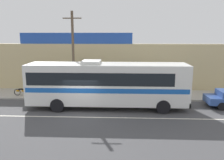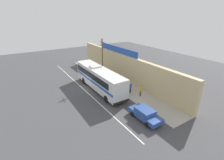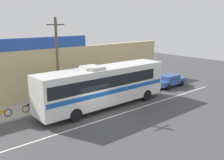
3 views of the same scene
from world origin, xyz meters
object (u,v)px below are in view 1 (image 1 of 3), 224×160
object	(u,v)px
intercity_bus	(106,82)
motorcycle_red	(24,91)
pedestrian_far_right	(168,84)
pedestrian_by_curb	(151,85)
utility_pole	(73,54)
motorcycle_purple	(52,92)

from	to	relation	value
intercity_bus	motorcycle_red	size ratio (longest dim) A/B	6.57
pedestrian_far_right	pedestrian_by_curb	world-z (taller)	pedestrian_far_right
intercity_bus	pedestrian_far_right	xyz separation A→B (m)	(5.61, 3.93, -0.91)
pedestrian_by_curb	intercity_bus	bearing A→B (deg)	-139.64
utility_pole	motorcycle_purple	bearing A→B (deg)	169.36
motorcycle_purple	pedestrian_by_curb	world-z (taller)	pedestrian_by_curb
intercity_bus	utility_pole	size ratio (longest dim) A/B	1.64
motorcycle_purple	utility_pole	bearing A→B (deg)	-10.64
utility_pole	pedestrian_by_curb	world-z (taller)	utility_pole
motorcycle_red	pedestrian_by_curb	size ratio (longest dim) A/B	1.10
intercity_bus	utility_pole	bearing A→B (deg)	142.28
intercity_bus	pedestrian_far_right	world-z (taller)	intercity_bus
intercity_bus	motorcycle_purple	size ratio (longest dim) A/B	6.32
motorcycle_purple	pedestrian_far_right	xyz separation A→B (m)	(10.85, 1.16, 0.59)
motorcycle_purple	motorcycle_red	world-z (taller)	same
motorcycle_purple	pedestrian_far_right	world-z (taller)	pedestrian_far_right
pedestrian_far_right	pedestrian_by_curb	size ratio (longest dim) A/B	1.02
motorcycle_red	utility_pole	bearing A→B (deg)	-5.20
intercity_bus	motorcycle_purple	bearing A→B (deg)	152.19
motorcycle_purple	motorcycle_red	distance (m)	2.68
motorcycle_red	pedestrian_far_right	size ratio (longest dim) A/B	1.08
intercity_bus	motorcycle_red	xyz separation A→B (m)	(-7.92, 2.79, -1.50)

